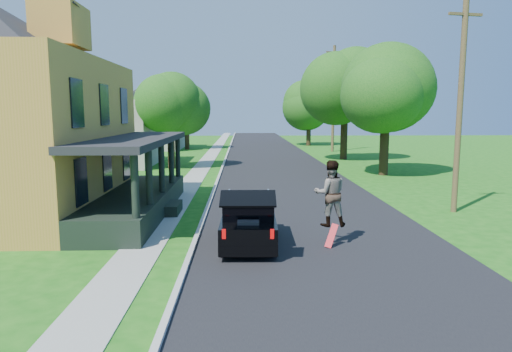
{
  "coord_description": "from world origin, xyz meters",
  "views": [
    {
      "loc": [
        -2.53,
        -12.35,
        4.1
      ],
      "look_at": [
        -2.08,
        3.0,
        1.96
      ],
      "focal_mm": 32.0,
      "sensor_mm": 36.0,
      "label": 1
    }
  ],
  "objects_px": {
    "skateboarder": "(330,193)",
    "utility_pole_near": "(460,106)",
    "black_suv": "(249,220)",
    "tree_right_near": "(386,89)"
  },
  "relations": [
    {
      "from": "black_suv",
      "to": "skateboarder",
      "type": "height_order",
      "value": "skateboarder"
    },
    {
      "from": "black_suv",
      "to": "skateboarder",
      "type": "xyz_separation_m",
      "value": [
        2.53,
        -0.08,
        0.86
      ]
    },
    {
      "from": "skateboarder",
      "to": "utility_pole_near",
      "type": "height_order",
      "value": "utility_pole_near"
    },
    {
      "from": "tree_right_near",
      "to": "skateboarder",
      "type": "bearing_deg",
      "value": -112.45
    },
    {
      "from": "black_suv",
      "to": "tree_right_near",
      "type": "bearing_deg",
      "value": 61.25
    },
    {
      "from": "black_suv",
      "to": "utility_pole_near",
      "type": "height_order",
      "value": "utility_pole_near"
    },
    {
      "from": "black_suv",
      "to": "tree_right_near",
      "type": "xyz_separation_m",
      "value": [
        9.07,
        15.75,
        4.83
      ]
    },
    {
      "from": "black_suv",
      "to": "utility_pole_near",
      "type": "relative_size",
      "value": 0.5
    },
    {
      "from": "skateboarder",
      "to": "utility_pole_near",
      "type": "xyz_separation_m",
      "value": [
        6.07,
        4.5,
        2.75
      ]
    },
    {
      "from": "black_suv",
      "to": "skateboarder",
      "type": "bearing_deg",
      "value": -0.58
    }
  ]
}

